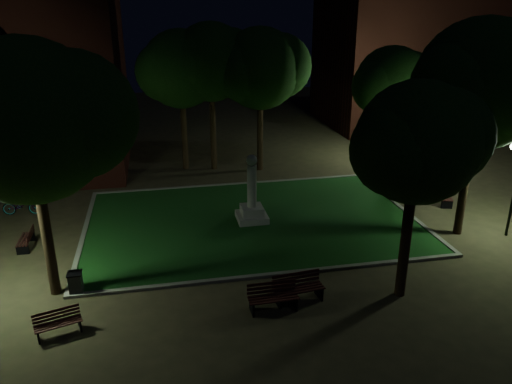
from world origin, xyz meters
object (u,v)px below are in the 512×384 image
bench_right_side (443,196)px  bicycle (22,205)px  bench_near_left (273,298)px  bench_left_side (27,240)px  bench_near_right (298,288)px  trash_bin (76,283)px  bench_west_near (58,323)px  monument (252,203)px

bench_right_side → bicycle: 21.02m
bench_near_left → bench_left_side: (-9.08, 6.46, -0.07)m
bench_near_right → trash_bin: bench_near_right is taller
bench_left_side → bicycle: (-1.00, 3.80, 0.12)m
bench_near_left → bench_near_right: size_ratio=0.93×
bench_near_left → bench_west_near: (-6.84, 0.04, -0.07)m
bench_right_side → trash_bin: size_ratio=2.00×
bench_near_right → bench_west_near: bearing=175.8°
monument → bench_west_near: bearing=-136.5°
monument → bench_right_side: monument is taller
bench_left_side → bench_right_side: bearing=92.8°
bench_west_near → bicycle: (-3.24, 10.22, 0.12)m
monument → bench_west_near: 10.40m
trash_bin → bicycle: bearing=113.7°
monument → bicycle: bearing=164.1°
bench_west_near → bench_left_side: bearing=92.0°
bench_west_near → monument: bearing=26.2°
bench_right_side → trash_bin: bearing=125.9°
bench_near_right → bicycle: 14.84m
monument → trash_bin: 8.79m
bicycle → bench_right_side: bearing=-91.3°
bench_west_near → bicycle: size_ratio=0.81×
bench_near_left → trash_bin: 6.97m
bench_right_side → bicycle: (-20.83, 2.80, 0.07)m
bench_west_near → trash_bin: bearing=66.3°
bench_near_left → bicycle: (-10.08, 10.26, 0.05)m
bench_near_left → bench_right_side: bearing=33.6°
trash_bin → bench_near_right: bearing=-14.4°
bench_right_side → bench_near_left: bearing=144.1°
bench_west_near → bench_near_right: bearing=-15.0°
bench_right_side → trash_bin: 18.08m
bench_near_right → trash_bin: 7.81m
bench_west_near → bench_right_side: 19.08m
bench_near_right → bench_west_near: bench_near_right is taller
bench_near_right → monument: bearing=85.8°
bench_left_side → bench_right_side: bench_right_side is taller
bench_near_left → monument: bearing=83.3°
monument → bench_near_right: (0.28, -6.83, -0.50)m
monument → bench_left_side: monument is taller
monument → bench_near_left: size_ratio=1.89×
bench_near_right → bicycle: bench_near_right is taller
monument → bench_near_right: bearing=-87.7°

